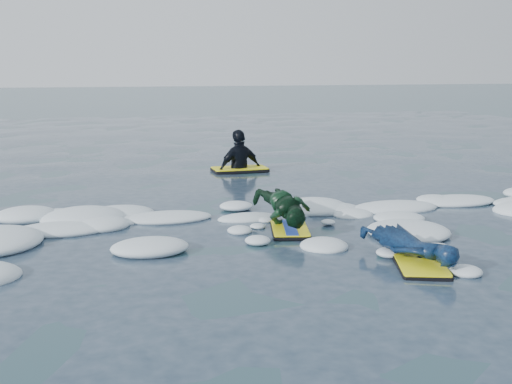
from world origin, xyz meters
TOP-DOWN VIEW (x-y plane):
  - ground at (0.00, 0.00)m, footprint 120.00×120.00m
  - foam_band at (0.00, 1.03)m, footprint 12.00×3.10m
  - prone_woman_unit at (1.48, -1.03)m, footprint 0.86×1.55m
  - prone_child_unit at (0.50, 0.79)m, footprint 0.67×1.37m
  - waiting_rider_unit at (0.89, 5.71)m, footprint 1.20×0.74m

SIDE VIEW (x-z plane):
  - ground at x=0.00m, z-range 0.00..0.00m
  - foam_band at x=0.00m, z-range -0.15..0.15m
  - waiting_rider_unit at x=0.89m, z-range -0.85..0.90m
  - prone_woman_unit at x=1.48m, z-range 0.00..0.38m
  - prone_child_unit at x=0.50m, z-range 0.01..0.54m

